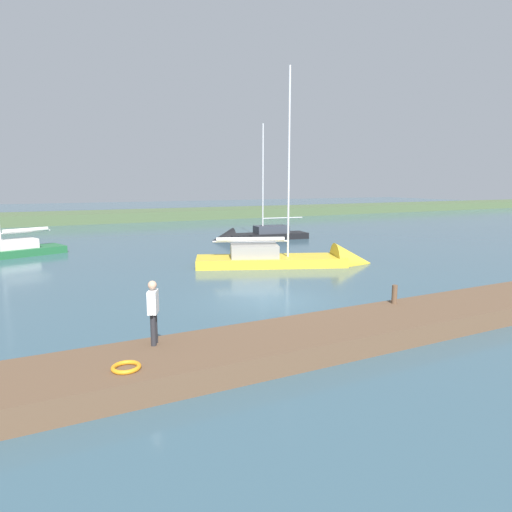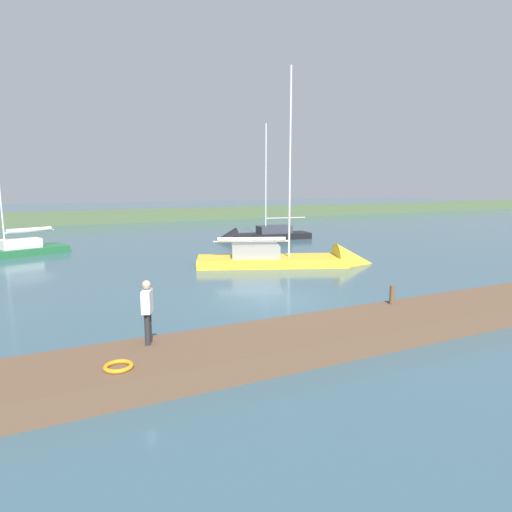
# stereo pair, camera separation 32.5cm
# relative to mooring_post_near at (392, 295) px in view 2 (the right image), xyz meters

# --- Properties ---
(ground_plane) EXTENTS (200.00, 200.00, 0.00)m
(ground_plane) POSITION_rel_mooring_post_near_xyz_m (2.55, -4.22, -0.94)
(ground_plane) COLOR #385666
(far_shoreline) EXTENTS (180.00, 8.00, 2.40)m
(far_shoreline) POSITION_rel_mooring_post_near_xyz_m (2.55, -46.67, -0.94)
(far_shoreline) COLOR #4C603D
(far_shoreline) RESTS_ON ground_plane
(dock_pier) EXTENTS (25.46, 2.60, 0.61)m
(dock_pier) POSITION_rel_mooring_post_near_xyz_m (2.55, 0.91, -0.63)
(dock_pier) COLOR brown
(dock_pier) RESTS_ON ground_plane
(mooring_post_near) EXTENTS (0.18, 0.18, 0.65)m
(mooring_post_near) POSITION_rel_mooring_post_near_xyz_m (0.00, 0.00, 0.00)
(mooring_post_near) COLOR brown
(mooring_post_near) RESTS_ON dock_pier
(life_ring_buoy) EXTENTS (0.66, 0.66, 0.10)m
(life_ring_buoy) POSITION_rel_mooring_post_near_xyz_m (9.27, 1.43, -0.27)
(life_ring_buoy) COLOR orange
(life_ring_buoy) RESTS_ON dock_pier
(sailboat_outer_mooring) EXTENTS (10.42, 6.02, 12.18)m
(sailboat_outer_mooring) POSITION_rel_mooring_post_near_xyz_m (-2.66, -10.39, -0.79)
(sailboat_outer_mooring) COLOR gold
(sailboat_outer_mooring) RESTS_ON ground_plane
(sailboat_behind_pier) EXTENTS (8.48, 2.97, 10.48)m
(sailboat_behind_pier) POSITION_rel_mooring_post_near_xyz_m (-5.47, -21.99, -0.77)
(sailboat_behind_pier) COLOR black
(sailboat_behind_pier) RESTS_ON ground_plane
(person_on_dock) EXTENTS (0.38, 0.59, 1.67)m
(person_on_dock) POSITION_rel_mooring_post_near_xyz_m (8.33, 0.16, 0.64)
(person_on_dock) COLOR #28282D
(person_on_dock) RESTS_ON dock_pier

